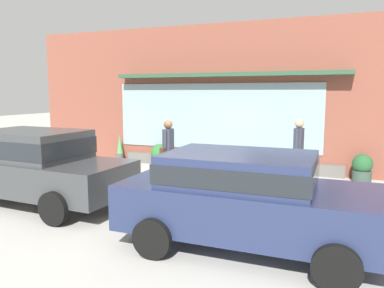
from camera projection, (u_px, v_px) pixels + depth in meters
ground_plane at (192, 192)px, 9.14m from camera, size 60.00×60.00×0.00m
curb_strip at (189, 191)px, 8.95m from camera, size 14.00×0.24×0.12m
storefront at (228, 99)px, 11.78m from camera, size 14.00×0.81×4.55m
fire_hydrant at (198, 169)px, 9.55m from camera, size 0.42×0.39×0.90m
pedestrian_with_handbag at (168, 147)px, 9.75m from camera, size 0.23×0.68×1.71m
pedestrian_passerby at (298, 147)px, 9.59m from camera, size 0.25×0.45×1.76m
parked_car_navy at (247, 195)px, 5.74m from camera, size 4.06×1.97×1.49m
parked_car_dark_gray at (36, 163)px, 8.05m from camera, size 4.17×2.09×1.61m
potted_plant_doorstep at (160, 155)px, 12.34m from camera, size 0.58×0.58×0.74m
potted_plant_window_left at (362, 168)px, 10.12m from camera, size 0.54×0.54×0.77m
potted_plant_trailing_edge at (245, 163)px, 11.03m from camera, size 0.58×0.58×0.69m
potted_plant_window_center at (120, 149)px, 13.01m from camera, size 0.25×0.25×0.97m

